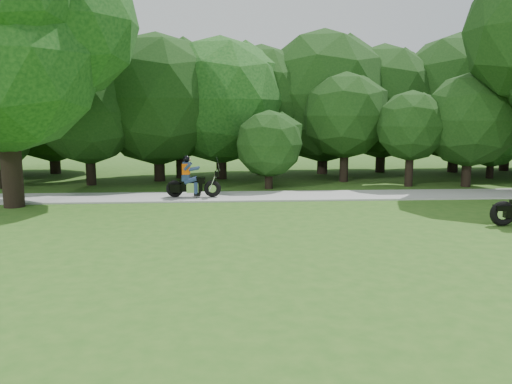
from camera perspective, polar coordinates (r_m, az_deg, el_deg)
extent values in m
plane|color=#2C5A19|center=(11.73, 12.97, -6.91)|extent=(100.00, 100.00, 0.00)
cube|color=#9C9C97|center=(19.35, 6.22, -0.41)|extent=(60.00, 2.20, 0.06)
cylinder|color=black|center=(28.02, 14.04, 4.06)|extent=(0.51, 0.51, 1.80)
sphere|color=#13330F|center=(27.93, 14.27, 9.96)|extent=(6.10, 6.10, 6.10)
cylinder|color=black|center=(29.64, -27.05, 3.60)|extent=(0.56, 0.56, 1.80)
cylinder|color=black|center=(22.81, 17.10, 2.67)|extent=(0.35, 0.35, 1.64)
sphere|color=#13330F|center=(22.70, 17.31, 7.23)|extent=(3.06, 3.06, 3.06)
cylinder|color=black|center=(26.13, 0.61, 3.99)|extent=(0.49, 0.49, 1.80)
sphere|color=#13330F|center=(26.04, 0.62, 10.17)|extent=(5.88, 5.88, 5.88)
cylinder|color=black|center=(23.40, -18.38, 2.85)|extent=(0.43, 0.43, 1.72)
sphere|color=#13330F|center=(23.29, -18.67, 8.65)|extent=(4.64, 4.64, 4.64)
cylinder|color=black|center=(27.16, 25.18, 2.52)|extent=(0.34, 0.34, 1.04)
sphere|color=#123F13|center=(27.05, 25.38, 5.55)|extent=(2.83, 2.83, 2.83)
cylinder|color=black|center=(28.62, -22.02, 3.77)|extent=(0.55, 0.55, 1.80)
sphere|color=#13330F|center=(28.55, -22.39, 10.11)|extent=(6.98, 6.98, 6.98)
cylinder|color=black|center=(23.60, 22.93, 2.46)|extent=(0.40, 0.40, 1.56)
sphere|color=#13330F|center=(23.48, 23.24, 7.56)|extent=(4.07, 4.07, 4.07)
cylinder|color=black|center=(23.69, 10.03, 3.31)|extent=(0.40, 0.40, 1.78)
sphere|color=#13330F|center=(23.58, 10.17, 8.61)|extent=(3.99, 3.99, 3.99)
cylinder|color=black|center=(31.17, 26.54, 3.85)|extent=(0.52, 0.52, 1.80)
sphere|color=#13330F|center=(31.10, 26.93, 9.31)|extent=(6.37, 6.37, 6.37)
cylinder|color=black|center=(29.22, 21.61, 3.89)|extent=(0.54, 0.54, 1.80)
sphere|color=#13330F|center=(29.15, 21.97, 9.98)|extent=(6.79, 6.79, 6.79)
cylinder|color=black|center=(25.03, -8.62, 3.67)|extent=(0.45, 0.45, 1.80)
sphere|color=#13330F|center=(24.93, -8.76, 9.47)|extent=(5.02, 5.02, 5.02)
cylinder|color=black|center=(24.40, -3.98, 3.62)|extent=(0.50, 0.50, 1.80)
sphere|color=#123F13|center=(24.30, -4.05, 10.38)|extent=(6.08, 6.08, 6.08)
cylinder|color=black|center=(26.70, 7.60, 4.02)|extent=(0.54, 0.54, 1.80)
sphere|color=#13330F|center=(26.62, 7.75, 10.77)|extent=(6.89, 6.89, 6.89)
cylinder|color=black|center=(21.16, 1.47, 1.70)|extent=(0.34, 0.34, 0.98)
sphere|color=#13330F|center=(21.03, 1.49, 5.53)|extent=(2.84, 2.84, 2.84)
cylinder|color=black|center=(24.01, -11.00, 3.39)|extent=(0.51, 0.51, 1.80)
sphere|color=#13330F|center=(23.92, -11.21, 10.30)|extent=(6.13, 6.13, 6.13)
cylinder|color=black|center=(18.76, -26.30, 4.79)|extent=(0.68, 0.68, 4.20)
sphere|color=#123F13|center=(18.82, -26.93, 13.62)|extent=(6.40, 6.40, 6.40)
sphere|color=#123F13|center=(19.14, -21.13, 17.51)|extent=(5.12, 5.12, 5.12)
torus|color=black|center=(15.76, 26.34, -2.22)|extent=(0.73, 0.23, 0.73)
torus|color=black|center=(18.88, -9.28, 0.36)|extent=(0.64, 0.20, 0.64)
torus|color=black|center=(18.75, -5.00, 0.38)|extent=(0.64, 0.20, 0.64)
cube|color=black|center=(18.81, -7.67, 0.51)|extent=(1.02, 0.25, 0.29)
cube|color=silver|center=(18.80, -7.24, 0.51)|extent=(0.45, 0.32, 0.36)
cube|color=black|center=(18.74, -6.57, 1.34)|extent=(0.48, 0.29, 0.24)
cube|color=black|center=(18.79, -8.02, 1.22)|extent=(0.48, 0.31, 0.09)
cylinder|color=silver|center=(18.70, -4.90, 1.35)|extent=(0.36, 0.05, 0.82)
cylinder|color=silver|center=(18.64, -4.45, 2.55)|extent=(0.05, 0.58, 0.03)
cube|color=black|center=(18.67, -9.23, 0.41)|extent=(0.39, 0.12, 0.31)
cube|color=black|center=(19.06, -9.07, 0.59)|extent=(0.39, 0.12, 0.31)
cube|color=#1A2747|center=(18.77, -8.03, 1.61)|extent=(0.29, 0.36, 0.22)
cube|color=#1A2747|center=(18.73, -8.00, 2.60)|extent=(0.25, 0.39, 0.51)
cube|color=#EF5604|center=(18.73, -8.00, 2.66)|extent=(0.28, 0.43, 0.40)
sphere|color=black|center=(18.69, -7.94, 3.77)|extent=(0.25, 0.25, 0.25)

